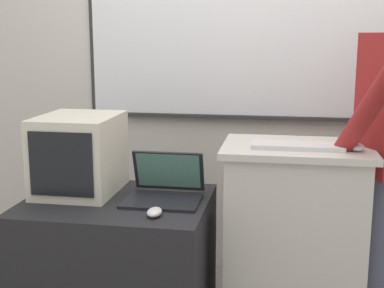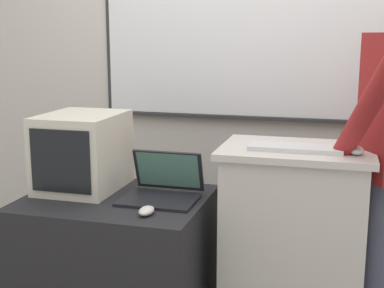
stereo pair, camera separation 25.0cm
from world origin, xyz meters
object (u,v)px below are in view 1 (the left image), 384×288
Objects in this scene: side_desk at (119,274)px; crt_monitor at (79,154)px; lectern_podium at (293,246)px; computer_mouse_by_keyboard at (357,147)px; wireless_keyboard at (297,146)px; computer_mouse_by_laptop at (154,212)px; laptop at (165,187)px.

crt_monitor is (-0.21, 0.10, 0.55)m from side_desk.
side_desk is at bearing -167.85° from lectern_podium.
lectern_podium is 0.56m from computer_mouse_by_keyboard.
wireless_keyboard is 0.69m from computer_mouse_by_laptop.
wireless_keyboard is 0.25m from computer_mouse_by_keyboard.
lectern_podium reaches higher than side_desk.
wireless_keyboard is 0.93× the size of crt_monitor.
side_desk is 1.92× the size of crt_monitor.
computer_mouse_by_keyboard is 0.23× the size of crt_monitor.
wireless_keyboard is (0.59, 0.05, 0.20)m from laptop.
crt_monitor is (-1.01, -0.08, 0.42)m from lectern_podium.
computer_mouse_by_laptop is (-0.58, -0.30, -0.24)m from wireless_keyboard.
computer_mouse_by_laptop is 0.91m from computer_mouse_by_keyboard.
computer_mouse_by_keyboard is at bearing -16.79° from lectern_podium.
computer_mouse_by_laptop is at bearing -147.78° from lectern_podium.
lectern_podium is at bearing 4.33° from crt_monitor.
laptop is 0.44m from crt_monitor.
computer_mouse_by_keyboard is (0.84, 0.04, 0.21)m from laptop.
lectern_podium is 9.72× the size of computer_mouse_by_keyboard.
computer_mouse_by_laptop is at bearing -87.46° from laptop.
wireless_keyboard is at bearing 176.43° from computer_mouse_by_keyboard.
wireless_keyboard is at bearing 27.80° from computer_mouse_by_laptop.
computer_mouse_by_keyboard reaches higher than wireless_keyboard.
side_desk is at bearing -24.72° from crt_monitor.
wireless_keyboard is at bearing -90.86° from lectern_podium.
side_desk is (-0.80, -0.17, -0.13)m from lectern_podium.
side_desk is 2.45× the size of laptop.
wireless_keyboard is 4.02× the size of computer_mouse_by_laptop.
wireless_keyboard is at bearing 8.01° from side_desk.
wireless_keyboard reaches higher than lectern_podium.
lectern_podium is 2.42× the size of wireless_keyboard.
crt_monitor reaches higher than computer_mouse_by_keyboard.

